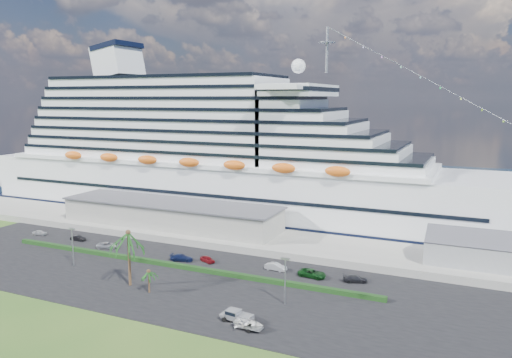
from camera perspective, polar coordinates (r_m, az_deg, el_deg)
The scene contains 22 objects.
ground at distance 91.45m, azimuth -10.71°, elevation -13.66°, with size 420.00×420.00×0.00m, color #2A531B.
asphalt_lot at distance 99.94m, azimuth -7.03°, elevation -11.50°, with size 140.00×38.00×0.12m, color black.
wharf at distance 124.04m, azimuth -0.02°, elevation -6.88°, with size 240.00×20.00×1.80m, color gray.
water at distance 207.59m, azimuth 10.27°, elevation -0.70°, with size 420.00×160.00×0.02m, color black.
cruise_ship at distance 151.37m, azimuth -3.71°, elevation 2.15°, with size 191.00×38.00×54.00m.
terminal_building at distance 134.91m, azimuth -9.76°, elevation -3.89°, with size 61.00×15.00×6.30m.
port_shed at distance 112.94m, azimuth 25.02°, elevation -7.55°, with size 24.00×12.31×7.37m.
hedge at distance 107.81m, azimuth -9.32°, elevation -9.70°, with size 88.00×1.10×0.90m, color black.
lamp_post_left at distance 112.73m, azimuth -20.24°, elevation -6.78°, with size 1.60×0.35×8.27m.
lamp_post_right at distance 87.24m, azimuth 3.35°, elevation -10.89°, with size 1.60×0.35×8.27m.
palm_tall at distance 97.18m, azimuth -14.38°, elevation -6.66°, with size 8.82×8.82×11.13m.
palm_short at distance 94.49m, azimuth -12.17°, elevation -10.56°, with size 3.53×3.53×4.56m.
parked_car_0 at distance 141.86m, azimuth -23.48°, elevation -5.65°, with size 1.48×3.68×1.26m, color #B6B6B8.
parked_car_1 at distance 132.85m, azimuth -19.67°, elevation -6.40°, with size 1.35×3.88×1.28m, color black.
parked_car_2 at distance 124.38m, azimuth -16.62°, elevation -7.27°, with size 2.30×4.99×1.39m, color #A1A3AA.
parked_car_3 at distance 111.53m, azimuth -8.50°, elevation -8.88°, with size 2.04×5.01×1.46m, color #131D45.
parked_car_4 at distance 110.01m, azimuth -5.57°, elevation -9.11°, with size 1.55×3.85×1.31m, color maroon.
parked_car_5 at distance 104.67m, azimuth 2.27°, elevation -9.99°, with size 1.61×4.61×1.52m, color #A2A4A9.
parked_car_6 at distance 101.47m, azimuth 6.45°, elevation -10.66°, with size 2.59×5.62×1.56m, color #0E3B13.
parked_car_7 at distance 100.15m, azimuth 11.27°, elevation -11.12°, with size 1.91×4.70×1.36m, color black.
pickup_truck at distance 82.28m, azimuth -2.25°, elevation -15.32°, with size 5.50×2.51×1.87m.
boat_trailer at distance 79.51m, azimuth -0.85°, elevation -16.21°, with size 5.49×3.49×1.59m.
Camera 1 is at (49.10, -68.58, 35.35)m, focal length 35.00 mm.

